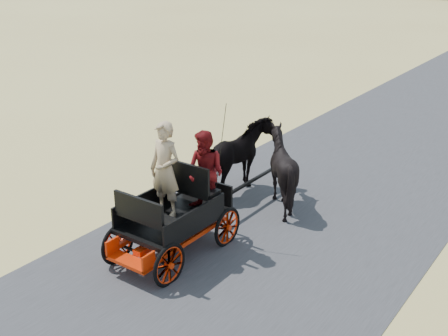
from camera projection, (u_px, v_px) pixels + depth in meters
The scene contains 7 objects.
ground at pixel (200, 286), 9.57m from camera, with size 140.00×140.00×0.00m, color tan.
road at pixel (200, 286), 9.57m from camera, with size 6.00×140.00×0.01m, color #38383A.
carriage at pixel (174, 235), 10.50m from camera, with size 1.30×2.40×0.72m, color black, non-canonical shape.
horse_left at pixel (240, 159), 12.88m from camera, with size 0.91×2.01×1.70m, color black.
horse_right at pixel (282, 169), 12.28m from camera, with size 1.37×1.54×1.70m, color black.
driver_man at pixel (165, 170), 10.18m from camera, with size 0.66×0.43×1.80m, color tan.
passenger_woman at pixel (206, 172), 10.37m from camera, with size 0.77×0.60×1.58m, color #660C0F.
Camera 1 is at (5.09, -6.36, 5.44)m, focal length 45.00 mm.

